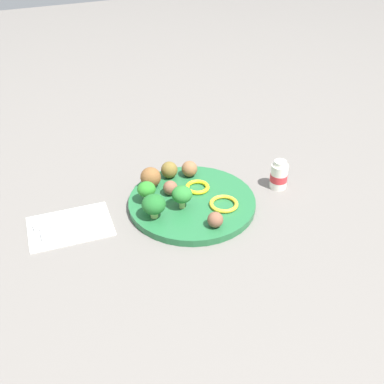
{
  "coord_description": "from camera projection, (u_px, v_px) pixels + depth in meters",
  "views": [
    {
      "loc": [
        0.33,
        0.77,
        0.61
      ],
      "look_at": [
        0.0,
        0.0,
        0.04
      ],
      "focal_mm": 43.74,
      "sensor_mm": 36.0,
      "label": 1
    }
  ],
  "objects": [
    {
      "name": "ground_plane",
      "position": [
        192.0,
        205.0,
        1.04
      ],
      "size": [
        4.0,
        4.0,
        0.0
      ],
      "primitive_type": "plane",
      "color": "slate"
    },
    {
      "name": "plate",
      "position": [
        192.0,
        202.0,
        1.03
      ],
      "size": [
        0.28,
        0.28,
        0.02
      ],
      "primitive_type": "cylinder",
      "color": "#236638",
      "rests_on": "ground_plane"
    },
    {
      "name": "broccoli_floret_back_right",
      "position": [
        154.0,
        205.0,
        0.96
      ],
      "size": [
        0.05,
        0.05,
        0.05
      ],
      "color": "#9AC668",
      "rests_on": "plate"
    },
    {
      "name": "broccoli_floret_mid_right",
      "position": [
        182.0,
        195.0,
        0.99
      ],
      "size": [
        0.04,
        0.04,
        0.05
      ],
      "color": "#A1C36A",
      "rests_on": "plate"
    },
    {
      "name": "broccoli_floret_front_left",
      "position": [
        146.0,
        190.0,
        1.0
      ],
      "size": [
        0.04,
        0.04,
        0.05
      ],
      "color": "#95C47F",
      "rests_on": "plate"
    },
    {
      "name": "meatball_near_rim",
      "position": [
        189.0,
        169.0,
        1.1
      ],
      "size": [
        0.04,
        0.04,
        0.04
      ],
      "primitive_type": "sphere",
      "color": "brown",
      "rests_on": "plate"
    },
    {
      "name": "meatball_far_rim",
      "position": [
        169.0,
        170.0,
        1.09
      ],
      "size": [
        0.04,
        0.04,
        0.04
      ],
      "primitive_type": "sphere",
      "color": "brown",
      "rests_on": "plate"
    },
    {
      "name": "meatball_center",
      "position": [
        170.0,
        188.0,
        1.04
      ],
      "size": [
        0.03,
        0.03,
        0.03
      ],
      "primitive_type": "sphere",
      "color": "brown",
      "rests_on": "plate"
    },
    {
      "name": "meatball_front_right",
      "position": [
        215.0,
        220.0,
        0.94
      ],
      "size": [
        0.03,
        0.03,
        0.03
      ],
      "primitive_type": "sphere",
      "color": "brown",
      "rests_on": "plate"
    },
    {
      "name": "meatball_back_right",
      "position": [
        151.0,
        177.0,
        1.06
      ],
      "size": [
        0.05,
        0.05,
        0.05
      ],
      "primitive_type": "sphere",
      "color": "brown",
      "rests_on": "plate"
    },
    {
      "name": "pepper_ring_near_rim",
      "position": [
        224.0,
        204.0,
        1.01
      ],
      "size": [
        0.08,
        0.08,
        0.01
      ],
      "primitive_type": "torus",
      "rotation": [
        0.0,
        0.0,
        1.96
      ],
      "color": "yellow",
      "rests_on": "plate"
    },
    {
      "name": "pepper_ring_front_right",
      "position": [
        197.0,
        187.0,
        1.06
      ],
      "size": [
        0.08,
        0.08,
        0.01
      ],
      "primitive_type": "torus",
      "rotation": [
        0.0,
        0.0,
        2.62
      ],
      "color": "yellow",
      "rests_on": "plate"
    },
    {
      "name": "napkin",
      "position": [
        70.0,
        226.0,
        0.97
      ],
      "size": [
        0.18,
        0.13,
        0.01
      ],
      "primitive_type": "cube",
      "rotation": [
        0.0,
        0.0,
        -0.06
      ],
      "color": "white",
      "rests_on": "ground_plane"
    },
    {
      "name": "fork",
      "position": [
        67.0,
        230.0,
        0.95
      ],
      "size": [
        0.12,
        0.02,
        0.01
      ],
      "color": "silver",
      "rests_on": "napkin"
    },
    {
      "name": "knife",
      "position": [
        65.0,
        220.0,
        0.98
      ],
      "size": [
        0.15,
        0.02,
        0.01
      ],
      "color": "white",
      "rests_on": "napkin"
    },
    {
      "name": "yogurt_bottle",
      "position": [
        279.0,
        176.0,
        1.08
      ],
      "size": [
        0.04,
        0.04,
        0.07
      ],
      "color": "white",
      "rests_on": "ground_plane"
    }
  ]
}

